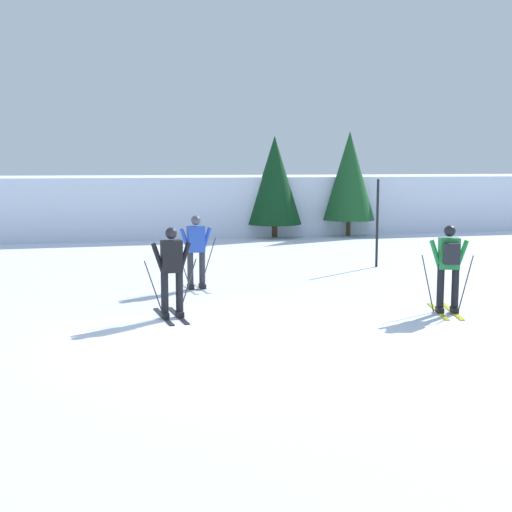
{
  "coord_description": "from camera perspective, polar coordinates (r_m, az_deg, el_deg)",
  "views": [
    {
      "loc": [
        -2.61,
        -11.06,
        2.84
      ],
      "look_at": [
        1.18,
        3.45,
        0.9
      ],
      "focal_mm": 49.2,
      "sensor_mm": 36.0,
      "label": 1
    }
  ],
  "objects": [
    {
      "name": "ground_plane",
      "position": [
        11.72,
        -1.32,
        -6.66
      ],
      "size": [
        120.0,
        120.0,
        0.0
      ],
      "primitive_type": "plane",
      "color": "silver"
    },
    {
      "name": "skier_black",
      "position": [
        13.12,
        -6.87,
        -1.12
      ],
      "size": [
        1.0,
        1.62,
        1.71
      ],
      "color": "black",
      "rests_on": "ground"
    },
    {
      "name": "skier_green",
      "position": [
        13.92,
        15.41,
        -0.69
      ],
      "size": [
        0.97,
        1.64,
        1.71
      ],
      "color": "gold",
      "rests_on": "ground"
    },
    {
      "name": "skier_blue",
      "position": [
        16.12,
        -4.9,
        0.49
      ],
      "size": [
        1.0,
        1.62,
        1.71
      ],
      "color": "silver",
      "rests_on": "ground"
    },
    {
      "name": "trail_marker_pole",
      "position": [
        19.93,
        9.83,
        2.63
      ],
      "size": [
        0.07,
        0.07,
        2.46
      ],
      "primitive_type": "cylinder",
      "color": "black",
      "rests_on": "ground"
    },
    {
      "name": "conifer_far_right",
      "position": [
        27.87,
        1.52,
        6.18
      ],
      "size": [
        2.17,
        2.17,
        4.0
      ],
      "color": "#513823",
      "rests_on": "ground"
    },
    {
      "name": "far_snow_ridge",
      "position": [
        30.58,
        -9.75,
        4.17
      ],
      "size": [
        80.0,
        7.38,
        2.37
      ],
      "primitive_type": "cube",
      "color": "silver",
      "rests_on": "ground"
    },
    {
      "name": "conifer_far_left",
      "position": [
        28.63,
        7.6,
        6.48
      ],
      "size": [
        2.08,
        2.08,
        4.21
      ],
      "color": "#513823",
      "rests_on": "ground"
    }
  ]
}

